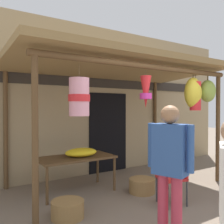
% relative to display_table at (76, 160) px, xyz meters
% --- Properties ---
extents(ground_plane, '(30.00, 30.00, 0.00)m').
position_rel_display_table_xyz_m(ground_plane, '(0.96, -1.17, -0.62)').
color(ground_plane, '#756656').
extents(shop_facade, '(9.04, 0.29, 3.64)m').
position_rel_display_table_xyz_m(shop_facade, '(0.97, 1.12, 1.19)').
color(shop_facade, '#9E8966').
rests_on(shop_facade, ground_plane).
extents(market_stall_canopy, '(4.54, 2.51, 2.62)m').
position_rel_display_table_xyz_m(market_stall_canopy, '(1.01, -0.20, 1.72)').
color(market_stall_canopy, brown).
rests_on(market_stall_canopy, ground_plane).
extents(display_table, '(1.46, 0.76, 0.69)m').
position_rel_display_table_xyz_m(display_table, '(0.00, 0.00, 0.00)').
color(display_table, brown).
rests_on(display_table, ground_plane).
extents(flower_heap_on_table, '(0.64, 0.45, 0.16)m').
position_rel_display_table_xyz_m(flower_heap_on_table, '(0.11, -0.05, 0.15)').
color(flower_heap_on_table, yellow).
rests_on(flower_heap_on_table, display_table).
extents(folding_chair, '(0.49, 0.49, 0.84)m').
position_rel_display_table_xyz_m(folding_chair, '(1.17, -1.46, -0.12)').
color(folding_chair, '#AD1E1E').
rests_on(folding_chair, ground_plane).
extents(wicker_basket_by_table, '(0.49, 0.49, 0.25)m').
position_rel_display_table_xyz_m(wicker_basket_by_table, '(-0.59, -0.98, -0.49)').
color(wicker_basket_by_table, olive).
rests_on(wicker_basket_by_table, ground_plane).
extents(wicker_basket_spare, '(0.50, 0.50, 0.27)m').
position_rel_display_table_xyz_m(wicker_basket_spare, '(1.05, -0.73, -0.49)').
color(wicker_basket_spare, olive).
rests_on(wicker_basket_spare, ground_plane).
extents(vendor_in_orange, '(0.34, 0.57, 1.66)m').
position_rel_display_table_xyz_m(vendor_in_orange, '(0.18, -2.28, 0.36)').
color(vendor_in_orange, '#B23347').
rests_on(vendor_in_orange, ground_plane).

